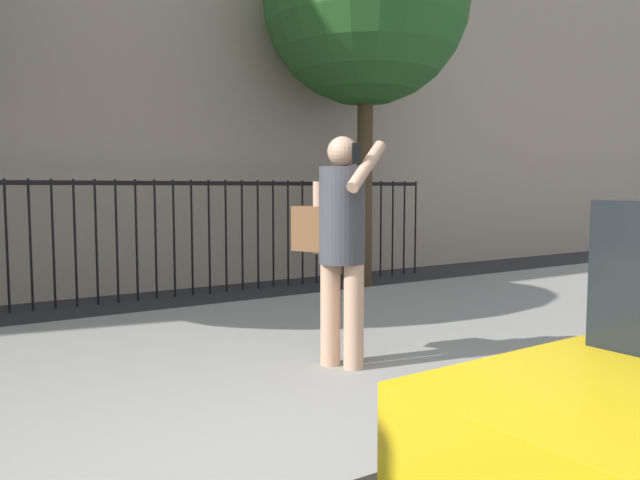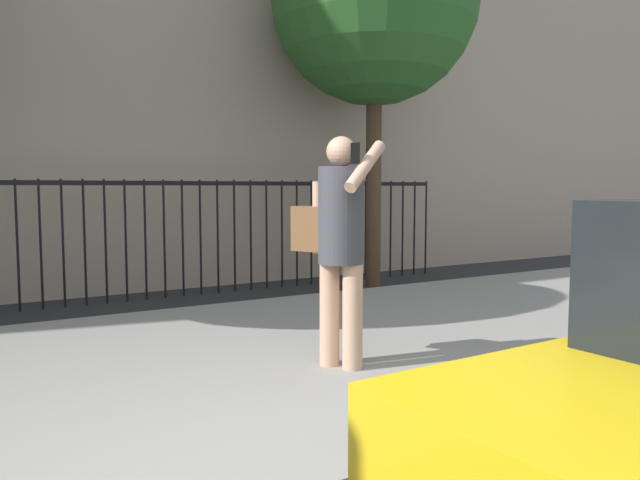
# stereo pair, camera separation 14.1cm
# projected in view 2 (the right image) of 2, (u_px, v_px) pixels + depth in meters

# --- Properties ---
(sidewalk) EXTENTS (28.00, 4.40, 0.15)m
(sidewalk) POSITION_uv_depth(u_px,v_px,m) (133.00, 382.00, 4.55)
(sidewalk) COLOR gray
(sidewalk) RESTS_ON ground
(iron_fence) EXTENTS (12.03, 0.04, 1.60)m
(iron_fence) POSITION_uv_depth(u_px,v_px,m) (51.00, 226.00, 7.62)
(iron_fence) COLOR black
(iron_fence) RESTS_ON ground
(pedestrian_on_phone) EXTENTS (0.58, 0.72, 1.72)m
(pedestrian_on_phone) POSITION_uv_depth(u_px,v_px,m) (338.00, 234.00, 4.61)
(pedestrian_on_phone) COLOR tan
(pedestrian_on_phone) RESTS_ON sidewalk
(street_tree_far) EXTENTS (3.01, 3.01, 5.71)m
(street_tree_far) POSITION_uv_depth(u_px,v_px,m) (375.00, 1.00, 9.02)
(street_tree_far) COLOR #4C3823
(street_tree_far) RESTS_ON ground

